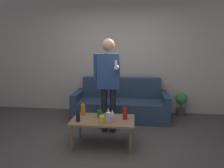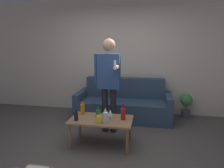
# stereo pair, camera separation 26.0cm
# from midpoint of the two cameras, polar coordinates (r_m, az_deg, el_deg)

# --- Properties ---
(ground_plane) EXTENTS (16.00, 16.00, 0.00)m
(ground_plane) POSITION_cam_midpoint_polar(r_m,az_deg,el_deg) (3.19, -0.73, -19.67)
(ground_plane) COLOR #514C47
(wall_back) EXTENTS (8.00, 0.06, 2.70)m
(wall_back) POSITION_cam_midpoint_polar(r_m,az_deg,el_deg) (4.84, 4.19, 7.72)
(wall_back) COLOR beige
(wall_back) RESTS_ON ground_plane
(couch) EXTENTS (2.08, 0.82, 0.88)m
(couch) POSITION_cam_midpoint_polar(r_m,az_deg,el_deg) (4.55, 4.97, -5.81)
(couch) COLOR #334760
(couch) RESTS_ON ground_plane
(coffee_table) EXTENTS (1.01, 0.57, 0.45)m
(coffee_table) POSITION_cam_midpoint_polar(r_m,az_deg,el_deg) (3.30, -0.82, -10.78)
(coffee_table) COLOR #8E6B47
(coffee_table) RESTS_ON ground_plane
(bottle_orange) EXTENTS (0.07, 0.07, 0.24)m
(bottle_orange) POSITION_cam_midpoint_polar(r_m,az_deg,el_deg) (3.09, 0.51, -9.44)
(bottle_orange) COLOR silver
(bottle_orange) RESTS_ON coffee_table
(bottle_green) EXTENTS (0.08, 0.08, 0.16)m
(bottle_green) POSITION_cam_midpoint_polar(r_m,az_deg,el_deg) (3.36, -1.76, -8.32)
(bottle_green) COLOR #23752D
(bottle_green) RESTS_ON coffee_table
(bottle_dark) EXTENTS (0.08, 0.08, 0.25)m
(bottle_dark) POSITION_cam_midpoint_polar(r_m,az_deg,el_deg) (3.49, -6.31, -7.02)
(bottle_dark) COLOR orange
(bottle_dark) RESTS_ON coffee_table
(bottle_yellow) EXTENTS (0.07, 0.07, 0.19)m
(bottle_yellow) POSITION_cam_midpoint_polar(r_m,az_deg,el_deg) (3.23, -7.94, -9.01)
(bottle_yellow) COLOR black
(bottle_yellow) RESTS_ON coffee_table
(bottle_red) EXTENTS (0.08, 0.08, 0.25)m
(bottle_red) POSITION_cam_midpoint_polar(r_m,az_deg,el_deg) (3.24, 5.51, -8.42)
(bottle_red) COLOR #B21E1E
(bottle_red) RESTS_ON coffee_table
(bottle_clear) EXTENTS (0.08, 0.08, 0.17)m
(bottle_clear) POSITION_cam_midpoint_polar(r_m,az_deg,el_deg) (3.10, -1.38, -9.97)
(bottle_clear) COLOR yellow
(bottle_clear) RESTS_ON coffee_table
(wine_glass_near) EXTENTS (0.08, 0.08, 0.17)m
(wine_glass_near) POSITION_cam_midpoint_polar(r_m,az_deg,el_deg) (3.20, 1.82, -8.27)
(wine_glass_near) COLOR silver
(wine_glass_near) RESTS_ON coffee_table
(person_standing_front) EXTENTS (0.48, 0.44, 1.74)m
(person_standing_front) POSITION_cam_midpoint_polar(r_m,az_deg,el_deg) (3.64, 1.09, 1.79)
(person_standing_front) COLOR #232328
(person_standing_front) RESTS_ON ground_plane
(potted_plant) EXTENTS (0.27, 0.27, 0.55)m
(potted_plant) POSITION_cam_midpoint_polar(r_m,az_deg,el_deg) (4.89, 21.88, -5.14)
(potted_plant) COLOR #4C4C51
(potted_plant) RESTS_ON ground_plane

